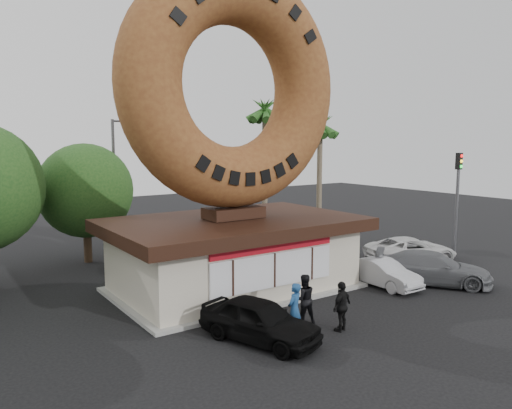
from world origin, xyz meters
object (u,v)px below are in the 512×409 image
object	(u,v)px
giant_donut	(233,87)
person_right	(342,306)
donut_shop	(234,251)
person_center	(304,299)
car_grey	(433,268)
traffic_signal	(458,191)
car_white	(411,250)
street_lamp	(117,179)
car_silver	(383,273)
car_black	(260,320)
person_left	(294,309)

from	to	relation	value
giant_donut	person_right	world-z (taller)	giant_donut
donut_shop	person_center	world-z (taller)	donut_shop
person_center	car_grey	world-z (taller)	person_center
traffic_signal	car_white	distance (m)	4.52
street_lamp	traffic_signal	world-z (taller)	street_lamp
person_right	giant_donut	bearing A→B (deg)	-102.22
traffic_signal	car_silver	bearing A→B (deg)	-168.77
street_lamp	car_grey	world-z (taller)	street_lamp
street_lamp	person_center	distance (m)	15.66
donut_shop	traffic_signal	xyz separation A→B (m)	(14.00, -1.99, 2.10)
traffic_signal	car_white	size ratio (longest dim) A/B	1.20
giant_donut	traffic_signal	world-z (taller)	giant_donut
person_center	car_black	size ratio (longest dim) A/B	0.43
person_center	person_right	bearing A→B (deg)	135.91
person_left	person_center	distance (m)	1.22
car_silver	car_grey	xyz separation A→B (m)	(2.25, -1.10, 0.13)
giant_donut	traffic_signal	size ratio (longest dim) A/B	1.75
person_left	car_white	size ratio (longest dim) A/B	0.37
car_black	person_left	bearing A→B (deg)	-30.75
traffic_signal	car_silver	world-z (taller)	traffic_signal
person_left	person_right	bearing A→B (deg)	135.55
giant_donut	person_right	size ratio (longest dim) A/B	5.83
donut_shop	street_lamp	size ratio (longest dim) A/B	1.40
donut_shop	street_lamp	bearing A→B (deg)	100.50
person_left	person_center	xyz separation A→B (m)	(1.00, 0.69, 0.00)
person_right	car_silver	size ratio (longest dim) A/B	0.47
person_center	car_grey	bearing A→B (deg)	-156.82
car_white	person_center	bearing A→B (deg)	127.49
giant_donut	person_center	world-z (taller)	giant_donut
car_black	car_silver	distance (m)	8.67
traffic_signal	donut_shop	bearing A→B (deg)	171.90
giant_donut	car_grey	xyz separation A→B (m)	(8.19, -4.71, -8.34)
person_left	person_center	world-z (taller)	person_center
person_left	person_right	world-z (taller)	person_left
donut_shop	car_grey	distance (m)	9.49
traffic_signal	car_black	xyz separation A→B (m)	(-16.50, -3.59, -3.12)
car_silver	person_center	bearing A→B (deg)	-164.72
car_grey	traffic_signal	bearing A→B (deg)	-12.88
giant_donut	car_black	size ratio (longest dim) A/B	2.43
street_lamp	person_left	distance (m)	16.27
donut_shop	person_center	bearing A→B (deg)	-92.21
donut_shop	traffic_signal	size ratio (longest dim) A/B	1.84
person_center	car_black	world-z (taller)	person_center
giant_donut	person_left	world-z (taller)	giant_donut
street_lamp	person_right	distance (m)	17.04
person_left	street_lamp	bearing A→B (deg)	-110.76
donut_shop	car_silver	xyz separation A→B (m)	(5.94, -3.59, -1.13)
donut_shop	person_center	xyz separation A→B (m)	(-0.20, -5.15, -0.83)
street_lamp	person_left	xyz separation A→B (m)	(0.65, -15.86, -3.54)
person_left	car_grey	world-z (taller)	person_left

